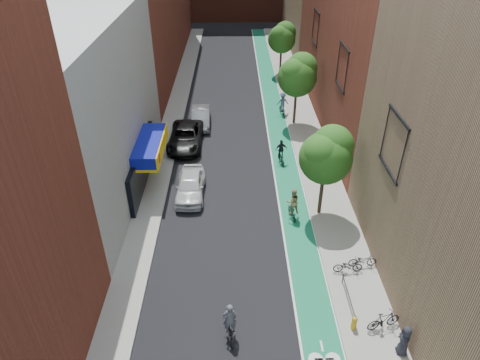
{
  "coord_description": "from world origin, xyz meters",
  "views": [
    {
      "loc": [
        -0.1,
        -12.96,
        17.78
      ],
      "look_at": [
        0.29,
        11.98,
        1.5
      ],
      "focal_mm": 32.0,
      "sensor_mm": 36.0,
      "label": 1
    }
  ],
  "objects_px": {
    "cyclist_lane_near": "(293,205)",
    "cyclist_lane_far": "(282,105)",
    "cyclist_lead": "(230,327)",
    "fire_hydrant": "(354,323)",
    "parked_car_white": "(190,185)",
    "cyclist_lane_mid": "(281,154)",
    "parked_car_black": "(186,137)",
    "parked_car_silver": "(201,117)",
    "pedestrian": "(404,340)"
  },
  "relations": [
    {
      "from": "parked_car_black",
      "to": "cyclist_lane_mid",
      "type": "relative_size",
      "value": 3.02
    },
    {
      "from": "parked_car_white",
      "to": "cyclist_lane_mid",
      "type": "distance_m",
      "value": 8.24
    },
    {
      "from": "cyclist_lead",
      "to": "fire_hydrant",
      "type": "xyz_separation_m",
      "value": [
        6.07,
        0.29,
        -0.19
      ]
    },
    {
      "from": "parked_car_black",
      "to": "cyclist_lead",
      "type": "height_order",
      "value": "cyclist_lead"
    },
    {
      "from": "cyclist_lead",
      "to": "fire_hydrant",
      "type": "relative_size",
      "value": 2.82
    },
    {
      "from": "parked_car_silver",
      "to": "cyclist_lane_mid",
      "type": "distance_m",
      "value": 9.87
    },
    {
      "from": "fire_hydrant",
      "to": "parked_car_white",
      "type": "bearing_deg",
      "value": 127.11
    },
    {
      "from": "parked_car_black",
      "to": "fire_hydrant",
      "type": "relative_size",
      "value": 7.73
    },
    {
      "from": "parked_car_black",
      "to": "parked_car_silver",
      "type": "xyz_separation_m",
      "value": [
        1.05,
        4.07,
        -0.05
      ]
    },
    {
      "from": "cyclist_lead",
      "to": "pedestrian",
      "type": "relative_size",
      "value": 1.3
    },
    {
      "from": "cyclist_lane_near",
      "to": "pedestrian",
      "type": "bearing_deg",
      "value": 98.99
    },
    {
      "from": "cyclist_lane_mid",
      "to": "cyclist_lane_far",
      "type": "relative_size",
      "value": 0.91
    },
    {
      "from": "cyclist_lead",
      "to": "fire_hydrant",
      "type": "height_order",
      "value": "cyclist_lead"
    },
    {
      "from": "cyclist_lane_mid",
      "to": "fire_hydrant",
      "type": "distance_m",
      "value": 16.4
    },
    {
      "from": "cyclist_lane_near",
      "to": "parked_car_silver",
      "type": "bearing_deg",
      "value": -75.56
    },
    {
      "from": "cyclist_lead",
      "to": "cyclist_lane_mid",
      "type": "xyz_separation_m",
      "value": [
        4.05,
        16.57,
        -0.01
      ]
    },
    {
      "from": "cyclist_lane_far",
      "to": "pedestrian",
      "type": "relative_size",
      "value": 1.3
    },
    {
      "from": "parked_car_silver",
      "to": "cyclist_lane_near",
      "type": "relative_size",
      "value": 2.14
    },
    {
      "from": "parked_car_silver",
      "to": "pedestrian",
      "type": "xyz_separation_m",
      "value": [
        10.81,
        -24.71,
        0.21
      ]
    },
    {
      "from": "cyclist_lead",
      "to": "parked_car_black",
      "type": "bearing_deg",
      "value": -88.65
    },
    {
      "from": "cyclist_lead",
      "to": "parked_car_silver",
      "type": "bearing_deg",
      "value": -93.02
    },
    {
      "from": "cyclist_lane_mid",
      "to": "pedestrian",
      "type": "height_order",
      "value": "cyclist_lane_mid"
    },
    {
      "from": "parked_car_silver",
      "to": "cyclist_lane_far",
      "type": "bearing_deg",
      "value": 14.37
    },
    {
      "from": "cyclist_lead",
      "to": "pedestrian",
      "type": "height_order",
      "value": "cyclist_lead"
    },
    {
      "from": "parked_car_silver",
      "to": "cyclist_lead",
      "type": "height_order",
      "value": "cyclist_lead"
    },
    {
      "from": "pedestrian",
      "to": "parked_car_white",
      "type": "bearing_deg",
      "value": -134.65
    },
    {
      "from": "parked_car_white",
      "to": "cyclist_lane_far",
      "type": "height_order",
      "value": "cyclist_lane_far"
    },
    {
      "from": "cyclist_lane_far",
      "to": "cyclist_lane_near",
      "type": "bearing_deg",
      "value": 73.51
    },
    {
      "from": "parked_car_black",
      "to": "cyclist_lane_far",
      "type": "height_order",
      "value": "cyclist_lane_far"
    },
    {
      "from": "cyclist_lane_near",
      "to": "pedestrian",
      "type": "xyz_separation_m",
      "value": [
        3.88,
        -10.42,
        -0.02
      ]
    },
    {
      "from": "parked_car_black",
      "to": "cyclist_lane_mid",
      "type": "bearing_deg",
      "value": -19.68
    },
    {
      "from": "cyclist_lane_near",
      "to": "cyclist_lane_far",
      "type": "bearing_deg",
      "value": -104.81
    },
    {
      "from": "parked_car_white",
      "to": "pedestrian",
      "type": "distance_m",
      "value": 17.04
    },
    {
      "from": "cyclist_lane_far",
      "to": "parked_car_black",
      "type": "bearing_deg",
      "value": 22.58
    },
    {
      "from": "cyclist_lead",
      "to": "cyclist_lane_near",
      "type": "distance_m",
      "value": 10.22
    },
    {
      "from": "parked_car_black",
      "to": "cyclist_lane_near",
      "type": "distance_m",
      "value": 12.96
    },
    {
      "from": "cyclist_lead",
      "to": "cyclist_lane_far",
      "type": "relative_size",
      "value": 1.0
    },
    {
      "from": "fire_hydrant",
      "to": "pedestrian",
      "type": "bearing_deg",
      "value": -35.15
    },
    {
      "from": "parked_car_white",
      "to": "cyclist_lane_far",
      "type": "bearing_deg",
      "value": 60.47
    },
    {
      "from": "pedestrian",
      "to": "parked_car_black",
      "type": "bearing_deg",
      "value": -144.27
    },
    {
      "from": "cyclist_lane_near",
      "to": "parked_car_black",
      "type": "bearing_deg",
      "value": -63.45
    },
    {
      "from": "cyclist_lane_mid",
      "to": "cyclist_lead",
      "type": "bearing_deg",
      "value": 67.82
    },
    {
      "from": "parked_car_white",
      "to": "fire_hydrant",
      "type": "height_order",
      "value": "parked_car_white"
    },
    {
      "from": "parked_car_white",
      "to": "cyclist_lead",
      "type": "height_order",
      "value": "cyclist_lead"
    },
    {
      "from": "parked_car_white",
      "to": "cyclist_lane_near",
      "type": "height_order",
      "value": "cyclist_lane_near"
    },
    {
      "from": "cyclist_lane_mid",
      "to": "pedestrian",
      "type": "xyz_separation_m",
      "value": [
        3.93,
        -17.63,
        0.26
      ]
    },
    {
      "from": "parked_car_white",
      "to": "parked_car_silver",
      "type": "relative_size",
      "value": 1.02
    },
    {
      "from": "parked_car_silver",
      "to": "cyclist_lane_near",
      "type": "bearing_deg",
      "value": -66.37
    },
    {
      "from": "parked_car_white",
      "to": "parked_car_black",
      "type": "distance_m",
      "value": 7.55
    },
    {
      "from": "cyclist_lead",
      "to": "cyclist_lane_near",
      "type": "bearing_deg",
      "value": -123.51
    }
  ]
}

